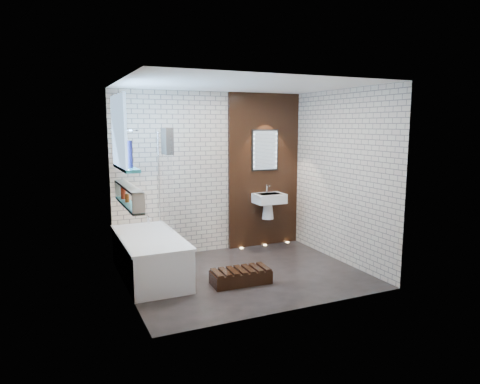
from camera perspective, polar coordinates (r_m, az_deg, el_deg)
name	(u,v)px	position (r m, az deg, el deg)	size (l,w,h in m)	color
ground	(244,274)	(6.20, 0.58, -10.75)	(3.20, 3.20, 0.00)	black
room_shell	(245,183)	(5.90, 0.60, 1.23)	(3.24, 3.20, 2.60)	#C1AB99
walnut_panel	(264,171)	(7.44, 3.15, 2.82)	(1.30, 0.06, 2.60)	black
clerestory_window	(120,139)	(5.73, -15.43, 6.73)	(0.18, 1.00, 0.94)	#7FADE0
display_niche	(128,196)	(5.60, -14.43, -0.48)	(0.14, 1.30, 0.26)	teal
bathtub	(150,256)	(6.15, -11.76, -8.26)	(0.79, 1.74, 0.70)	white
bath_screen	(165,180)	(6.44, -9.80, 1.58)	(0.01, 0.78, 1.40)	white
towel	(167,141)	(6.22, -9.52, 6.60)	(0.11, 0.29, 0.38)	black
shower_head	(133,130)	(6.36, -13.90, 7.86)	(0.18, 0.18, 0.02)	silver
washbasin	(269,202)	(7.34, 3.81, -1.30)	(0.50, 0.36, 0.58)	white
led_mirror	(265,150)	(7.38, 3.30, 5.49)	(0.50, 0.02, 0.70)	black
walnut_step	(241,277)	(5.84, 0.09, -11.12)	(0.78, 0.35, 0.17)	black
niche_bottles	(127,197)	(5.69, -14.56, -0.67)	(0.07, 0.90, 0.17)	maroon
sill_vases	(129,154)	(5.54, -14.31, 4.82)	(0.08, 0.08, 0.34)	#141336
floor_uplights	(265,245)	(7.63, 3.31, -6.95)	(0.96, 0.06, 0.01)	#FFD899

